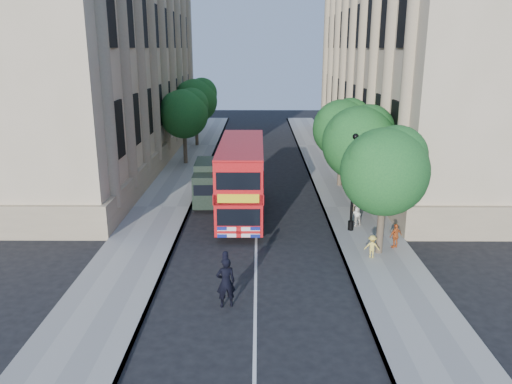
{
  "coord_description": "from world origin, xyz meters",
  "views": [
    {
      "loc": [
        0.11,
        -18.86,
        9.4
      ],
      "look_at": [
        -0.01,
        5.67,
        2.3
      ],
      "focal_mm": 35.0,
      "sensor_mm": 36.0,
      "label": 1
    }
  ],
  "objects_px": {
    "lamp_post": "(353,186)",
    "double_decker_bus": "(242,177)",
    "police_constable": "(226,282)",
    "woman_pedestrian": "(355,213)",
    "box_van": "(210,184)"
  },
  "relations": [
    {
      "from": "lamp_post",
      "to": "police_constable",
      "type": "height_order",
      "value": "lamp_post"
    },
    {
      "from": "lamp_post",
      "to": "double_decker_bus",
      "type": "relative_size",
      "value": 0.56
    },
    {
      "from": "lamp_post",
      "to": "double_decker_bus",
      "type": "height_order",
      "value": "lamp_post"
    },
    {
      "from": "box_van",
      "to": "police_constable",
      "type": "bearing_deg",
      "value": -83.97
    },
    {
      "from": "lamp_post",
      "to": "double_decker_bus",
      "type": "bearing_deg",
      "value": 155.98
    },
    {
      "from": "woman_pedestrian",
      "to": "police_constable",
      "type": "bearing_deg",
      "value": 20.48
    },
    {
      "from": "lamp_post",
      "to": "police_constable",
      "type": "bearing_deg",
      "value": -127.53
    },
    {
      "from": "box_van",
      "to": "police_constable",
      "type": "xyz_separation_m",
      "value": [
        1.79,
        -13.0,
        -0.27
      ]
    },
    {
      "from": "double_decker_bus",
      "to": "police_constable",
      "type": "xyz_separation_m",
      "value": [
        -0.25,
        -10.55,
        -1.34
      ]
    },
    {
      "from": "box_van",
      "to": "police_constable",
      "type": "distance_m",
      "value": 13.12
    },
    {
      "from": "box_van",
      "to": "double_decker_bus",
      "type": "bearing_deg",
      "value": -51.92
    },
    {
      "from": "double_decker_bus",
      "to": "lamp_post",
      "type": "bearing_deg",
      "value": -23.95
    },
    {
      "from": "police_constable",
      "to": "box_van",
      "type": "bearing_deg",
      "value": -95.85
    },
    {
      "from": "police_constable",
      "to": "woman_pedestrian",
      "type": "xyz_separation_m",
      "value": [
        6.45,
        8.62,
        -0.13
      ]
    },
    {
      "from": "box_van",
      "to": "woman_pedestrian",
      "type": "height_order",
      "value": "box_van"
    }
  ]
}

